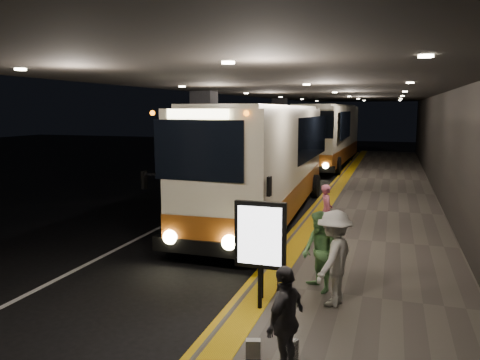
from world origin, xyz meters
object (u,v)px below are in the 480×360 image
Objects in this scene: bag_plain at (253,348)px; stanchion_post at (262,272)px; passenger_boarding at (326,210)px; passenger_waiting_white at (334,258)px; info_sign at (260,237)px; passenger_waiting_green at (319,252)px; passenger_waiting_grey at (285,320)px; bag_polka at (289,348)px; coach_main at (266,165)px; coach_second at (327,138)px.

stanchion_post is at bearing 101.93° from bag_plain.
bag_plain is (-0.09, -7.03, -0.61)m from passenger_boarding.
passenger_waiting_white is 1.46m from info_sign.
passenger_waiting_grey is (0.01, -3.12, -0.03)m from passenger_waiting_green.
info_sign reaches higher than bag_polka.
coach_main is 7.36m from passenger_waiting_green.
passenger_waiting_grey is at bearing -76.16° from coach_main.
passenger_waiting_grey is (2.92, -9.83, -0.89)m from coach_main.
bag_polka is at bearing -75.62° from coach_main.
bag_polka is at bearing -60.92° from info_sign.
bag_polka reaches higher than bag_plain.
coach_main is at bearing 107.08° from bag_polka.
passenger_waiting_grey is at bearing -86.38° from bag_polka.
passenger_waiting_green is at bearing -132.12° from passenger_waiting_white.
coach_main is 7.78m from stanchion_post.
passenger_waiting_green is 0.67m from passenger_waiting_white.
passenger_waiting_green is 2.78m from bag_polka.
coach_second reaches higher than coach_main.
bag_plain is at bearing -78.70° from coach_main.
passenger_boarding is 0.93× the size of passenger_waiting_green.
passenger_waiting_grey is 5.10× the size of bag_polka.
coach_main reaches higher than bag_plain.
passenger_waiting_white is at bearing 167.73° from passenger_boarding.
coach_main is 10.29m from passenger_waiting_grey.
bag_plain is (-0.51, -0.15, -0.02)m from bag_polka.
passenger_boarding is 4.80m from passenger_waiting_white.
passenger_waiting_grey is (0.44, -7.29, 0.02)m from passenger_boarding.
coach_main is 11.73× the size of stanchion_post.
passenger_waiting_white is 0.90× the size of info_sign.
bag_polka is (0.42, -6.88, -0.60)m from passenger_boarding.
coach_second is 12.08× the size of stanchion_post.
passenger_waiting_grey is (-0.34, -2.55, -0.12)m from passenger_waiting_white.
stanchion_post is (-0.96, 1.97, 0.37)m from bag_polka.
coach_second reaches higher than bag_plain.
passenger_waiting_grey reaches higher than bag_polka.
coach_second is at bearing 95.31° from bag_plain.
passenger_waiting_white is (3.19, -22.69, -0.84)m from coach_second.
info_sign is (-0.89, -1.19, 0.54)m from passenger_waiting_green.
passenger_waiting_green is at bearing 52.23° from info_sign.
bag_polka is (2.89, -9.42, -1.51)m from coach_main.
coach_second reaches higher than passenger_waiting_grey.
passenger_waiting_white reaches higher than stanchion_post.
passenger_waiting_white is 5.89× the size of bag_polka.
coach_second is at bearing 148.14° from passenger_waiting_green.
info_sign is at bearing 102.50° from bag_plain.
bag_plain is at bearing -100.66° from passenger_waiting_grey.
passenger_boarding is 4.20m from passenger_waiting_green.
bag_plain is 0.14× the size of info_sign.
passenger_boarding is 5.42m from info_sign.
coach_main reaches higher than stanchion_post.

